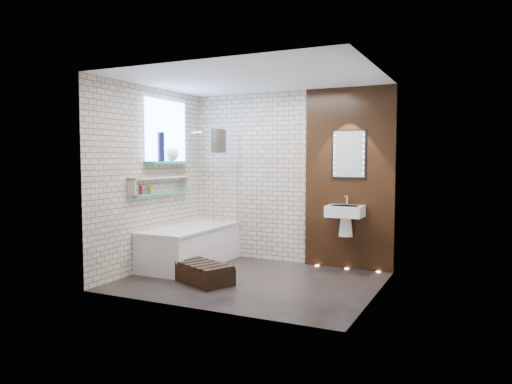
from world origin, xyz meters
The scene contains 15 objects.
ground centered at (0.00, 0.00, 0.00)m, with size 3.20×3.20×0.00m, color black.
room_shell centered at (0.00, 0.00, 1.30)m, with size 3.24×3.20×2.60m.
walnut_panel centered at (0.95, 1.27, 1.30)m, with size 1.30×0.06×2.60m, color black.
clerestory_window centered at (-1.57, 0.35, 1.90)m, with size 0.18×1.00×0.94m.
display_niche centered at (-1.53, 0.15, 1.20)m, with size 0.14×1.30×0.26m.
bathtub centered at (-1.22, 0.45, 0.29)m, with size 0.79×1.74×0.70m.
bath_screen centered at (-0.87, 0.89, 1.28)m, with size 0.01×0.78×1.40m, color white.
towel centered at (-0.87, 0.69, 1.85)m, with size 0.10×0.27×0.35m, color #282420.
shower_head centered at (-1.30, 0.95, 2.00)m, with size 0.18×0.18×0.02m, color silver.
washbasin centered at (0.95, 1.07, 0.79)m, with size 0.50×0.36×0.58m.
led_mirror centered at (0.95, 1.23, 1.65)m, with size 0.50×0.02×0.70m.
walnut_step centered at (-0.60, -0.30, 0.11)m, with size 0.98×0.44×0.22m, color black.
niche_bottles centered at (-1.53, -0.19, 1.16)m, with size 0.06×0.25×0.12m.
sill_vases centered at (-1.50, 0.30, 1.69)m, with size 0.21×0.41×0.42m.
floor_uplights centered at (0.95, 1.20, 0.01)m, with size 0.96×0.06×0.01m.
Camera 1 is at (2.72, -5.56, 1.59)m, focal length 33.92 mm.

